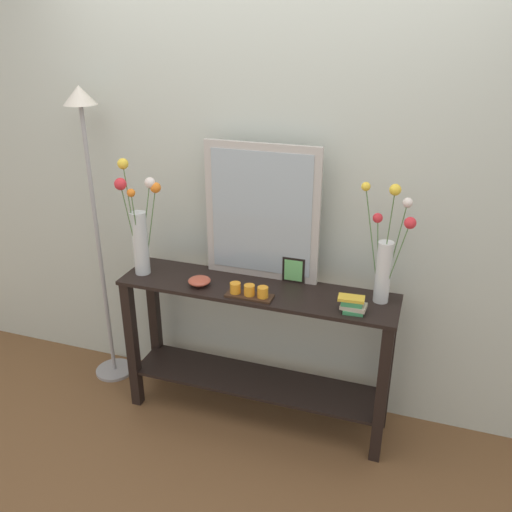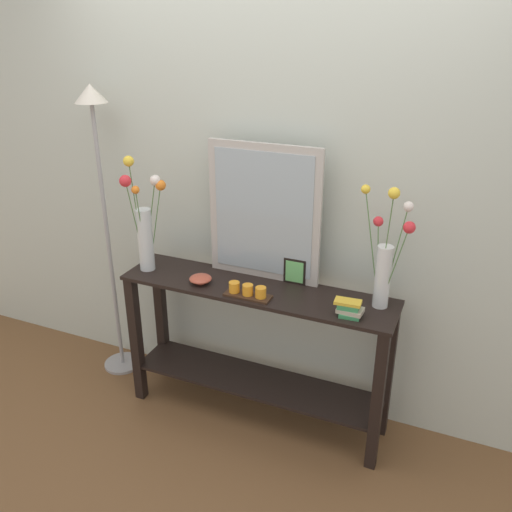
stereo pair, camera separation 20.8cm
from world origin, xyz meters
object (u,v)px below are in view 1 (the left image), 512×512
(decorative_bowl, at_px, (199,281))
(vase_right, at_px, (386,256))
(mirror_leaning, at_px, (262,213))
(floor_lamp, at_px, (92,193))
(picture_frame_small, at_px, (294,270))
(tall_vase_left, at_px, (139,228))
(console_table, at_px, (256,340))
(candle_tray, at_px, (249,292))
(book_stack, at_px, (353,304))

(decorative_bowl, bearing_deg, vase_right, 8.05)
(mirror_leaning, height_order, vase_right, mirror_leaning)
(mirror_leaning, bearing_deg, floor_lamp, -176.90)
(picture_frame_small, xyz_separation_m, decorative_bowl, (-0.47, -0.20, -0.05))
(vase_right, relative_size, picture_frame_small, 4.36)
(tall_vase_left, bearing_deg, mirror_leaning, 15.05)
(vase_right, distance_m, picture_frame_small, 0.51)
(console_table, distance_m, candle_tray, 0.37)
(console_table, bearing_deg, candle_tray, -91.20)
(tall_vase_left, distance_m, floor_lamp, 0.40)
(picture_frame_small, bearing_deg, tall_vase_left, -169.06)
(console_table, distance_m, vase_right, 0.86)
(console_table, xyz_separation_m, floor_lamp, (-1.02, 0.09, 0.72))
(candle_tray, bearing_deg, console_table, 88.80)
(console_table, xyz_separation_m, picture_frame_small, (0.17, 0.13, 0.39))
(vase_right, bearing_deg, decorative_bowl, -171.95)
(decorative_bowl, bearing_deg, picture_frame_small, 22.84)
(floor_lamp, bearing_deg, vase_right, -0.73)
(candle_tray, bearing_deg, tall_vase_left, 173.31)
(tall_vase_left, distance_m, decorative_bowl, 0.44)
(mirror_leaning, bearing_deg, tall_vase_left, -164.95)
(candle_tray, distance_m, decorative_bowl, 0.30)
(console_table, relative_size, mirror_leaning, 2.02)
(vase_right, bearing_deg, floor_lamp, 179.27)
(vase_right, xyz_separation_m, picture_frame_small, (-0.48, 0.06, -0.18))
(picture_frame_small, distance_m, book_stack, 0.42)
(candle_tray, xyz_separation_m, decorative_bowl, (-0.29, 0.04, -0.00))
(candle_tray, bearing_deg, picture_frame_small, 54.07)
(mirror_leaning, relative_size, picture_frame_small, 5.18)
(vase_right, relative_size, floor_lamp, 0.34)
(candle_tray, height_order, floor_lamp, floor_lamp)
(mirror_leaning, distance_m, picture_frame_small, 0.35)
(candle_tray, bearing_deg, decorative_bowl, 172.26)
(vase_right, bearing_deg, tall_vase_left, -175.75)
(tall_vase_left, bearing_deg, decorative_bowl, -5.83)
(mirror_leaning, height_order, book_stack, mirror_leaning)
(console_table, distance_m, picture_frame_small, 0.45)
(picture_frame_small, bearing_deg, mirror_leaning, 176.18)
(picture_frame_small, xyz_separation_m, book_stack, (0.36, -0.22, -0.03))
(vase_right, bearing_deg, picture_frame_small, 172.50)
(console_table, height_order, tall_vase_left, tall_vase_left)
(book_stack, bearing_deg, decorative_bowl, 178.41)
(book_stack, relative_size, floor_lamp, 0.08)
(picture_frame_small, height_order, book_stack, picture_frame_small)
(console_table, relative_size, picture_frame_small, 10.47)
(mirror_leaning, xyz_separation_m, floor_lamp, (-1.00, -0.05, 0.03))
(tall_vase_left, bearing_deg, console_table, 2.54)
(vase_right, distance_m, candle_tray, 0.71)
(mirror_leaning, distance_m, candle_tray, 0.42)
(candle_tray, relative_size, floor_lamp, 0.13)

